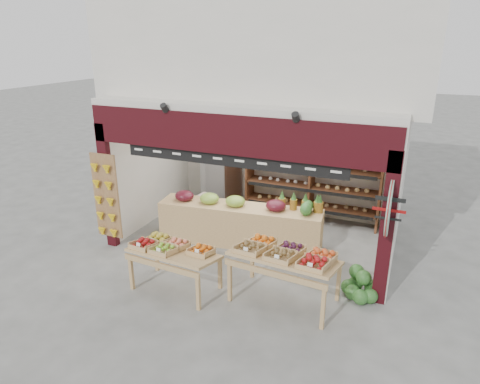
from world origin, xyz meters
The scene contains 11 objects.
ground centered at (0.00, 0.00, 0.00)m, with size 60.00×60.00×0.00m, color #62625D.
shop_structure centered at (0.00, 1.61, 3.92)m, with size 6.36×5.12×5.40m.
banana_board centered at (-2.73, -1.17, 1.12)m, with size 0.60×0.15×1.80m.
gift_sign centered at (2.75, -1.15, 1.75)m, with size 0.04×0.93×0.92m.
back_shelving centered at (0.82, 1.93, 1.18)m, with size 3.24×0.53×1.98m.
refrigerator centered at (-1.50, 1.82, 0.99)m, with size 0.77×0.77×1.98m, color #BABCC2.
cardboard_stack centered at (-1.25, 0.89, 0.24)m, with size 1.00×0.73×0.66m.
mid_counter centered at (-0.26, 0.05, 0.48)m, with size 3.54×1.05×1.09m.
display_table_left centered at (-0.71, -1.99, 0.74)m, with size 1.55×0.94×0.97m.
display_table_right centered at (1.26, -1.64, 0.87)m, with size 1.81×1.12×1.09m.
watermelon_pile centered at (2.46, -1.01, 0.19)m, with size 0.69×0.66×0.50m.
Camera 1 is at (2.97, -7.67, 4.24)m, focal length 32.00 mm.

